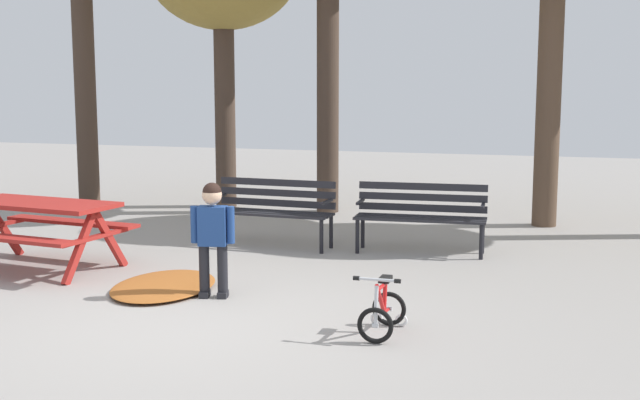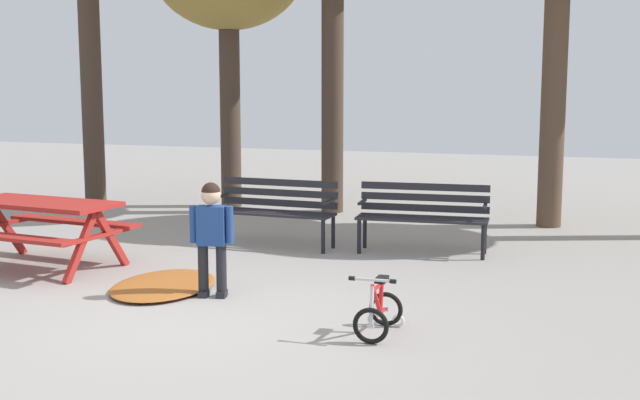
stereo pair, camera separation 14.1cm
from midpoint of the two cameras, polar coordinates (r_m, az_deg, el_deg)
ground at (r=7.36m, az=-9.32°, el=-8.38°), size 36.00×36.00×0.00m
picnic_table at (r=9.72m, az=-18.54°, el=-1.08°), size 1.94×1.53×0.79m
park_bench_far_left at (r=10.50m, az=-2.73°, el=-0.46°), size 1.62×0.53×0.85m
park_bench_left at (r=10.14m, az=7.61°, el=-0.83°), size 1.63×0.56×0.85m
child_standing at (r=8.00m, az=-7.09°, el=-2.06°), size 0.42×0.22×1.13m
kids_bicycle at (r=6.88m, az=4.72°, el=-7.74°), size 0.39×0.56×0.54m
leaf_pile at (r=8.54m, az=-10.41°, el=-5.85°), size 1.13×1.51×0.07m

